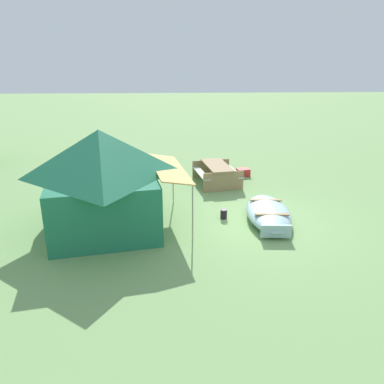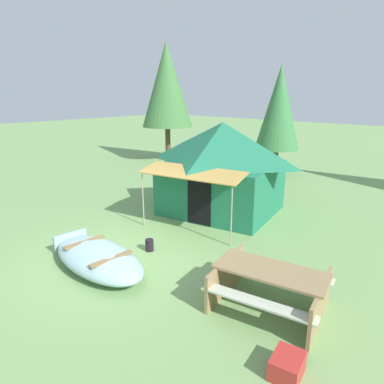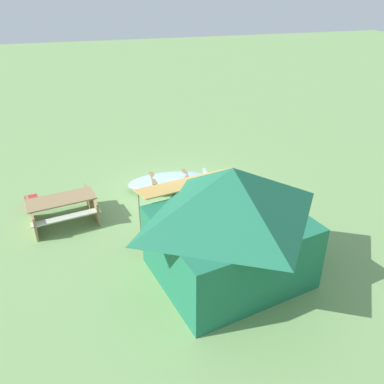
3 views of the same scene
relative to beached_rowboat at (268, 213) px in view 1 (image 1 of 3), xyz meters
The scene contains 6 objects.
ground_plane 0.70m from the beached_rowboat, 93.21° to the left, with size 80.00×80.00×0.00m, color #77A15E.
beached_rowboat is the anchor object (origin of this frame).
canvas_cabin_tent 5.01m from the beached_rowboat, 92.94° to the left, with size 4.08×4.45×2.87m.
picnic_table 3.77m from the beached_rowboat, 18.39° to the left, with size 2.18×1.85×0.77m.
cooler_box 4.53m from the beached_rowboat, ahead, with size 0.51×0.40×0.30m, color red.
fuel_can 1.35m from the beached_rowboat, 81.09° to the left, with size 0.21×0.21×0.29m, color black.
Camera 1 is at (-10.62, 2.16, 4.81)m, focal length 36.13 mm.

